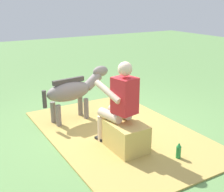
{
  "coord_description": "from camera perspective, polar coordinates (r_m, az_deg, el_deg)",
  "views": [
    {
      "loc": [
        -4.03,
        2.29,
        2.11
      ],
      "look_at": [
        0.04,
        -0.12,
        0.55
      ],
      "focal_mm": 47.64,
      "sensor_mm": 36.0,
      "label": 1
    }
  ],
  "objects": [
    {
      "name": "ground_plane",
      "position": [
        5.1,
        -0.89,
        -6.23
      ],
      "size": [
        24.0,
        24.0,
        0.0
      ],
      "primitive_type": "plane",
      "color": "#608C4C"
    },
    {
      "name": "person_seated",
      "position": [
        4.24,
        1.39,
        -1.05
      ],
      "size": [
        0.7,
        0.5,
        1.3
      ],
      "color": "beige",
      "rests_on": "ground"
    },
    {
      "name": "soda_bottle",
      "position": [
        4.23,
        12.65,
        -10.3
      ],
      "size": [
        0.07,
        0.07,
        0.25
      ],
      "color": "#268C3F",
      "rests_on": "ground"
    },
    {
      "name": "pony_standing",
      "position": [
        5.29,
        -7.41,
        1.04
      ],
      "size": [
        0.42,
        1.34,
        0.93
      ],
      "color": "slate",
      "rests_on": "ground"
    },
    {
      "name": "hay_bale",
      "position": [
        4.32,
        2.7,
        -7.84
      ],
      "size": [
        0.62,
        0.44,
        0.42
      ],
      "primitive_type": "cube",
      "color": "tan",
      "rests_on": "ground"
    },
    {
      "name": "hay_patch",
      "position": [
        4.91,
        1.47,
        -7.09
      ],
      "size": [
        3.32,
        2.18,
        0.02
      ],
      "primitive_type": "cube",
      "color": "tan",
      "rests_on": "ground"
    }
  ]
}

